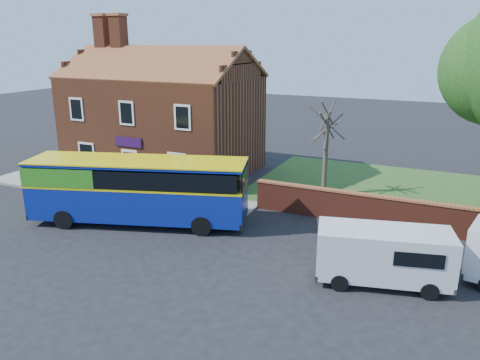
% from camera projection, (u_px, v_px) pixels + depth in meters
% --- Properties ---
extents(ground, '(120.00, 120.00, 0.00)m').
position_uv_depth(ground, '(155.00, 250.00, 20.64)').
color(ground, black).
rests_on(ground, ground).
extents(pavement, '(18.00, 3.50, 0.12)m').
position_uv_depth(pavement, '(114.00, 191.00, 28.44)').
color(pavement, gray).
rests_on(pavement, ground).
extents(kerb, '(18.00, 0.15, 0.14)m').
position_uv_depth(kerb, '(94.00, 200.00, 26.91)').
color(kerb, slate).
rests_on(kerb, ground).
extents(grass_strip, '(26.00, 12.00, 0.04)m').
position_uv_depth(grass_strip, '(476.00, 202.00, 26.71)').
color(grass_strip, '#426B28').
rests_on(grass_strip, ground).
extents(shop_building, '(12.30, 8.13, 10.50)m').
position_uv_depth(shop_building, '(164.00, 122.00, 32.48)').
color(shop_building, brown).
rests_on(shop_building, ground).
extents(bus, '(11.06, 5.87, 3.27)m').
position_uv_depth(bus, '(132.00, 187.00, 23.30)').
color(bus, navy).
rests_on(bus, ground).
extents(van_near, '(5.24, 3.06, 2.16)m').
position_uv_depth(van_near, '(384.00, 254.00, 17.54)').
color(van_near, silver).
rests_on(van_near, ground).
extents(bare_tree, '(1.99, 2.37, 5.30)m').
position_uv_depth(bare_tree, '(326.00, 150.00, 27.34)').
color(bare_tree, '#4C4238').
rests_on(bare_tree, ground).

